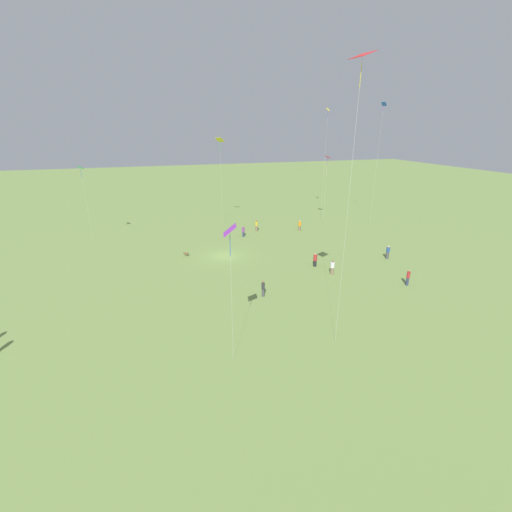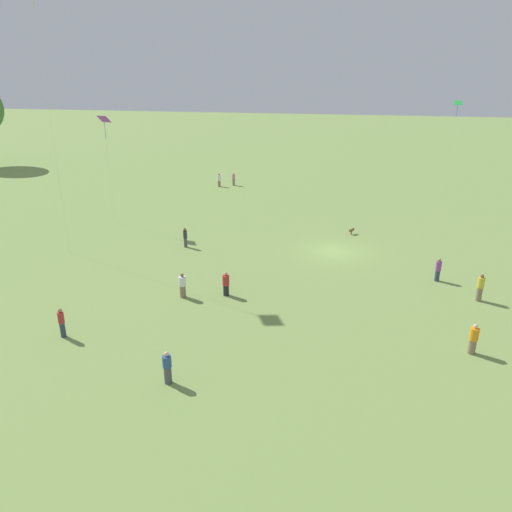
# 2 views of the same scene
# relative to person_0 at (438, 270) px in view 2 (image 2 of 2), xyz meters

# --- Properties ---
(ground_plane) EXTENTS (240.00, 240.00, 0.00)m
(ground_plane) POSITION_rel_person_0_xyz_m (4.68, 7.51, -0.86)
(ground_plane) COLOR #7A994C
(person_0) EXTENTS (0.51, 0.51, 1.73)m
(person_0) POSITION_rel_person_0_xyz_m (0.00, 0.00, 0.00)
(person_0) COLOR #333D5B
(person_0) RESTS_ON ground_plane
(person_1) EXTENTS (0.64, 0.64, 1.70)m
(person_1) POSITION_rel_person_0_xyz_m (-5.12, 14.34, -0.03)
(person_1) COLOR #232328
(person_1) RESTS_ON ground_plane
(person_2) EXTENTS (0.65, 0.65, 1.71)m
(person_2) POSITION_rel_person_0_xyz_m (-5.91, 17.11, -0.02)
(person_2) COLOR #847056
(person_2) RESTS_ON ground_plane
(person_3) EXTENTS (0.63, 0.63, 1.89)m
(person_3) POSITION_rel_person_0_xyz_m (-2.84, -2.21, 0.08)
(person_3) COLOR #847056
(person_3) RESTS_ON ground_plane
(person_4) EXTENTS (0.35, 0.35, 1.71)m
(person_4) POSITION_rel_person_0_xyz_m (3.47, 19.99, 0.01)
(person_4) COLOR #4C4C51
(person_4) RESTS_ON ground_plane
(person_5) EXTENTS (0.51, 0.51, 1.62)m
(person_5) POSITION_rel_person_0_xyz_m (26.62, 21.13, -0.06)
(person_5) COLOR #847056
(person_5) RESTS_ON ground_plane
(person_6) EXTENTS (0.50, 0.50, 1.64)m
(person_6) POSITION_rel_person_0_xyz_m (25.68, 22.79, -0.05)
(person_6) COLOR #847056
(person_6) RESTS_ON ground_plane
(person_7) EXTENTS (0.46, 0.46, 1.75)m
(person_7) POSITION_rel_person_0_xyz_m (-15.25, 14.77, 0.00)
(person_7) COLOR #4C4C51
(person_7) RESTS_ON ground_plane
(person_8) EXTENTS (0.42, 0.42, 1.81)m
(person_8) POSITION_rel_person_0_xyz_m (-12.15, 22.19, 0.06)
(person_8) COLOR #333D5B
(person_8) RESTS_ON ground_plane
(person_9) EXTENTS (0.66, 0.66, 1.77)m
(person_9) POSITION_rel_person_0_xyz_m (-9.69, -0.40, 0.01)
(person_9) COLOR #847056
(person_9) RESTS_ON ground_plane
(kite_0) EXTENTS (0.77, 0.85, 11.02)m
(kite_0) POSITION_rel_person_0_xyz_m (21.99, -3.92, 9.47)
(kite_0) COLOR green
(kite_0) RESTS_ON ground_plane
(kite_3) EXTENTS (0.98, 1.14, 10.22)m
(kite_3) POSITION_rel_person_0_xyz_m (8.76, 28.96, 8.71)
(kite_3) COLOR purple
(kite_3) RESTS_ON ground_plane
(dog_0) EXTENTS (0.67, 0.50, 0.55)m
(dog_0) POSITION_rel_person_0_xyz_m (9.55, 6.09, -0.47)
(dog_0) COLOR brown
(dog_0) RESTS_ON ground_plane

